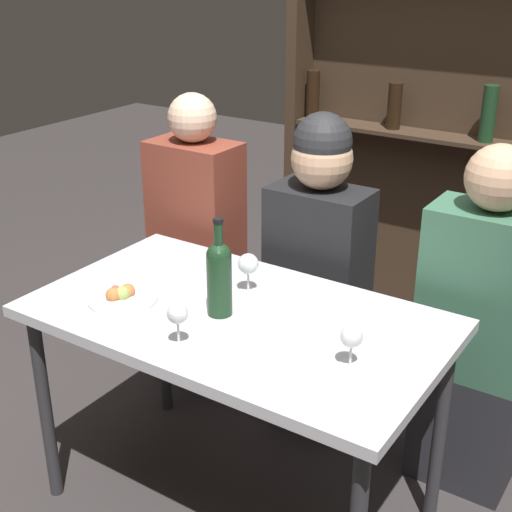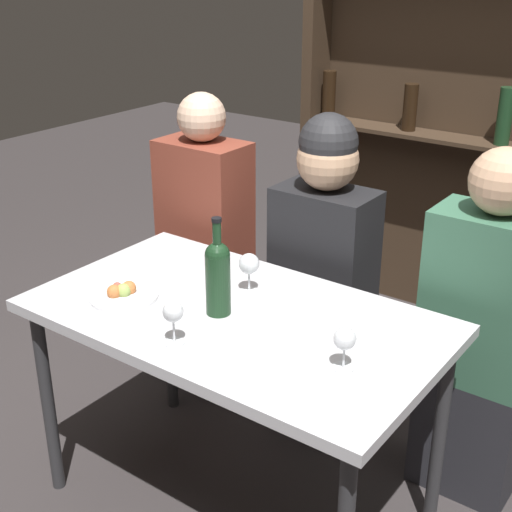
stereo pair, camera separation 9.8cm
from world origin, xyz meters
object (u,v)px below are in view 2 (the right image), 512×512
at_px(wine_bottle, 218,274).
at_px(wine_glass_1, 173,314).
at_px(seated_person_center, 323,280).
at_px(seated_person_right, 481,340).
at_px(wine_glass_2, 249,265).
at_px(food_plate_0, 123,294).
at_px(wine_glass_0, 345,341).
at_px(seated_person_left, 206,253).

relative_size(wine_bottle, wine_glass_1, 2.38).
relative_size(seated_person_center, seated_person_right, 1.02).
bearing_deg(wine_bottle, wine_glass_2, 93.97).
xyz_separation_m(food_plate_0, seated_person_right, (0.93, 0.70, -0.18)).
bearing_deg(wine_glass_2, wine_bottle, -86.03).
xyz_separation_m(wine_glass_0, wine_glass_1, (-0.45, -0.17, 0.01)).
xyz_separation_m(wine_glass_0, seated_person_right, (0.16, 0.65, -0.25)).
relative_size(wine_glass_0, seated_person_left, 0.09).
bearing_deg(food_plate_0, wine_bottle, 18.10).
xyz_separation_m(wine_glass_0, seated_person_left, (-1.02, 0.65, -0.23)).
bearing_deg(wine_glass_2, seated_person_left, 141.99).
distance_m(wine_glass_1, wine_glass_2, 0.39).
distance_m(wine_glass_1, food_plate_0, 0.35).
height_order(wine_glass_0, seated_person_left, seated_person_left).
bearing_deg(wine_glass_0, wine_glass_1, -159.61).
height_order(wine_glass_0, food_plate_0, wine_glass_0).
height_order(wine_bottle, seated_person_left, seated_person_left).
height_order(wine_bottle, food_plate_0, wine_bottle).
bearing_deg(food_plate_0, wine_glass_1, -19.58).
distance_m(food_plate_0, seated_person_right, 1.18).
relative_size(wine_glass_0, wine_glass_2, 0.91).
xyz_separation_m(wine_glass_1, seated_person_left, (-0.57, 0.81, -0.24)).
distance_m(wine_bottle, wine_glass_0, 0.47).
relative_size(wine_glass_0, wine_glass_1, 0.93).
xyz_separation_m(seated_person_left, seated_person_right, (1.18, 0.00, -0.01)).
xyz_separation_m(wine_bottle, food_plate_0, (-0.31, -0.10, -0.12)).
bearing_deg(seated_person_left, seated_person_center, -0.00).
relative_size(seated_person_left, seated_person_center, 1.01).
relative_size(wine_glass_0, food_plate_0, 0.55).
height_order(wine_bottle, seated_person_center, seated_person_center).
bearing_deg(wine_glass_1, seated_person_center, 90.09).
height_order(wine_glass_0, seated_person_right, seated_person_right).
bearing_deg(seated_person_center, wine_glass_0, -55.14).
bearing_deg(seated_person_center, seated_person_left, 180.00).
bearing_deg(wine_glass_0, seated_person_left, 147.65).
bearing_deg(wine_glass_0, seated_person_right, 76.22).
xyz_separation_m(wine_glass_2, seated_person_left, (-0.55, 0.43, -0.24)).
xyz_separation_m(wine_bottle, wine_glass_0, (0.46, -0.05, -0.05)).
relative_size(food_plate_0, seated_person_center, 0.17).
height_order(wine_glass_1, seated_person_center, seated_person_center).
bearing_deg(food_plate_0, seated_person_left, 109.66).
xyz_separation_m(wine_bottle, seated_person_left, (-0.56, 0.60, -0.28)).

